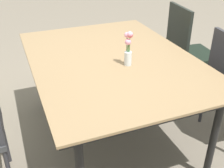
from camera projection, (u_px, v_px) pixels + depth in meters
ground_plane at (103, 130)px, 2.54m from camera, size 12.00×12.00×0.00m
dining_table at (112, 64)px, 2.15m from camera, size 1.64×1.20×0.75m
chair_near_right at (187, 48)px, 2.84m from camera, size 0.47×0.47×0.97m
flower_vase at (128, 48)px, 1.95m from camera, size 0.06×0.06×0.25m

